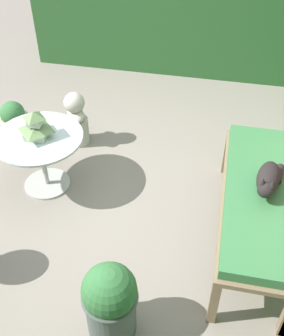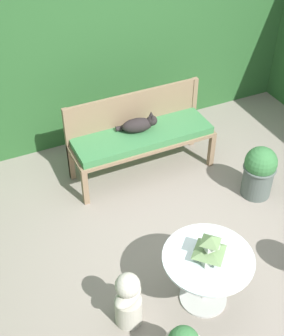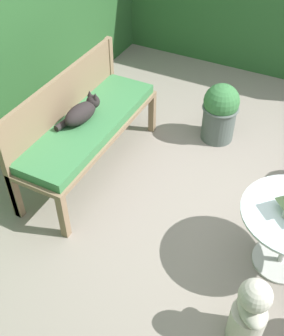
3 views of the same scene
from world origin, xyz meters
name	(u,v)px [view 3 (image 3 of 3)]	position (x,y,z in m)	size (l,w,h in m)	color
ground	(214,215)	(0.00, 0.00, 0.00)	(30.00, 30.00, 0.00)	gray
garden_bench	(89,128)	(0.04, 1.23, 0.47)	(1.63, 0.53, 0.55)	#7F664C
bench_backrest	(63,101)	(0.04, 1.47, 0.68)	(1.63, 0.06, 0.93)	#7F664C
cat	(82,112)	(0.02, 1.28, 0.64)	(0.45, 0.24, 0.21)	black
garden_bust	(250,313)	(-0.91, -0.53, 0.28)	(0.33, 0.29, 0.58)	#B7B2A3
potted_plant_path_edge	(220,112)	(1.02, 0.34, 0.32)	(0.36, 0.36, 0.61)	#4C5651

